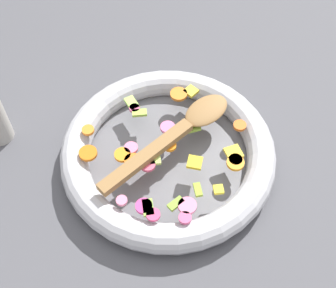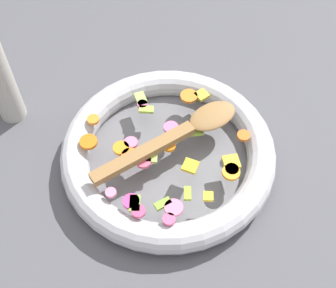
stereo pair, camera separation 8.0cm
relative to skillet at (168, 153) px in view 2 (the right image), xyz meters
name	(u,v)px [view 2 (the right image)]	position (x,y,z in m)	size (l,w,h in m)	color
ground_plane	(168,160)	(0.00, 0.00, -0.02)	(4.00, 4.00, 0.00)	#4C4C51
skillet	(168,153)	(0.00, 0.00, 0.00)	(0.38, 0.38, 0.05)	slate
chopped_vegetables	(164,154)	(-0.02, 0.01, 0.03)	(0.27, 0.29, 0.01)	orange
wooden_spoon	(182,132)	(0.01, -0.03, 0.04)	(0.12, 0.28, 0.01)	olive
pepper_mill	(0,79)	(0.19, 0.25, 0.07)	(0.05, 0.05, 0.21)	#B2ADA3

